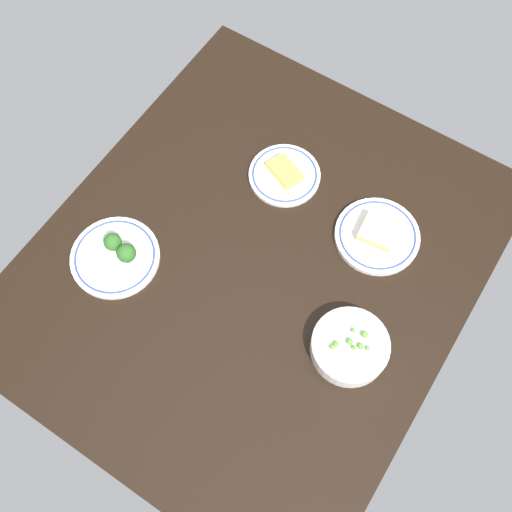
{
  "coord_description": "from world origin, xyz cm",
  "views": [
    {
      "loc": [
        -51.7,
        -33.63,
        139.17
      ],
      "look_at": [
        0.0,
        0.0,
        6.0
      ],
      "focal_mm": 43.62,
      "sensor_mm": 36.0,
      "label": 1
    }
  ],
  "objects_px": {
    "plate_cheese": "(285,174)",
    "bowl_peas": "(350,346)",
    "plate_sandwich": "(378,235)",
    "plate_broccoli": "(116,255)"
  },
  "relations": [
    {
      "from": "plate_sandwich",
      "to": "plate_cheese",
      "type": "bearing_deg",
      "value": 84.9
    },
    {
      "from": "plate_cheese",
      "to": "plate_sandwich",
      "type": "xyz_separation_m",
      "value": [
        -0.02,
        -0.28,
        0.0
      ]
    },
    {
      "from": "bowl_peas",
      "to": "plate_sandwich",
      "type": "height_order",
      "value": "bowl_peas"
    },
    {
      "from": "plate_broccoli",
      "to": "bowl_peas",
      "type": "bearing_deg",
      "value": -79.69
    },
    {
      "from": "plate_cheese",
      "to": "bowl_peas",
      "type": "relative_size",
      "value": 1.05
    },
    {
      "from": "plate_cheese",
      "to": "plate_broccoli",
      "type": "distance_m",
      "value": 0.46
    },
    {
      "from": "bowl_peas",
      "to": "plate_broccoli",
      "type": "distance_m",
      "value": 0.58
    },
    {
      "from": "bowl_peas",
      "to": "plate_broccoli",
      "type": "relative_size",
      "value": 0.82
    },
    {
      "from": "plate_sandwich",
      "to": "bowl_peas",
      "type": "bearing_deg",
      "value": -164.0
    },
    {
      "from": "plate_broccoli",
      "to": "plate_cheese",
      "type": "bearing_deg",
      "value": -27.37
    }
  ]
}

